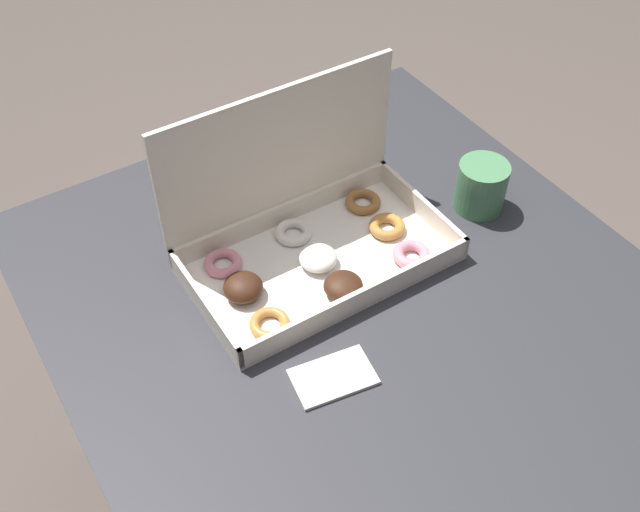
% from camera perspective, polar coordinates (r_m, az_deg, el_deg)
% --- Properties ---
extents(ground_plane, '(8.00, 8.00, 0.00)m').
position_cam_1_polar(ground_plane, '(1.76, 2.14, -18.53)').
color(ground_plane, '#564C44').
extents(dining_table, '(0.91, 1.00, 0.71)m').
position_cam_1_polar(dining_table, '(1.24, 2.90, -6.37)').
color(dining_table, '#2D2D33').
rests_on(dining_table, ground_plane).
extents(donut_box, '(0.42, 0.24, 0.26)m').
position_cam_1_polar(donut_box, '(1.19, -1.06, 2.16)').
color(donut_box, silver).
rests_on(donut_box, dining_table).
extents(coffee_mug, '(0.09, 0.09, 0.09)m').
position_cam_1_polar(coffee_mug, '(1.31, 12.19, 5.26)').
color(coffee_mug, '#4C8456').
rests_on(coffee_mug, dining_table).
extents(paper_napkin, '(0.13, 0.09, 0.01)m').
position_cam_1_polar(paper_napkin, '(1.07, 1.01, -9.19)').
color(paper_napkin, silver).
rests_on(paper_napkin, dining_table).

